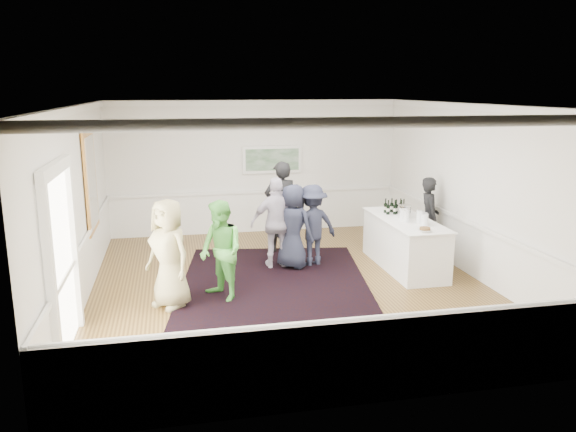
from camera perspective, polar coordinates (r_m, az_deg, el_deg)
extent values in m
plane|color=brown|center=(10.20, 0.15, -7.02)|extent=(8.00, 8.00, 0.00)
cube|color=white|center=(9.59, 0.17, 11.26)|extent=(7.00, 8.00, 0.02)
cube|color=white|center=(9.69, -20.55, 0.91)|extent=(0.02, 8.00, 3.20)
cube|color=white|center=(11.02, 18.28, 2.45)|extent=(0.02, 8.00, 3.20)
cube|color=white|center=(13.65, -3.31, 4.98)|extent=(7.00, 0.02, 3.20)
cube|color=white|center=(6.03, 8.05, -5.32)|extent=(7.00, 0.02, 3.20)
cube|color=gold|center=(10.91, -19.41, 3.34)|extent=(0.04, 1.25, 1.85)
cube|color=white|center=(10.91, -19.29, 3.34)|extent=(0.01, 1.05, 1.65)
cube|color=white|center=(7.19, -22.90, -6.60)|extent=(0.10, 0.14, 2.40)
cube|color=white|center=(8.73, -20.92, -3.07)|extent=(0.10, 0.14, 2.40)
cube|color=white|center=(7.68, -22.60, 4.49)|extent=(0.10, 1.78, 0.16)
cube|color=white|center=(7.96, -22.06, -4.67)|extent=(0.02, 1.50, 2.40)
cube|color=white|center=(13.65, -1.62, 5.76)|extent=(1.44, 0.05, 0.66)
cube|color=#225A28|center=(13.61, -1.60, 5.74)|extent=(1.30, 0.01, 0.52)
cube|color=black|center=(10.31, -1.38, -6.73)|extent=(3.96, 4.83, 0.02)
cube|color=white|center=(11.25, 11.73, -2.78)|extent=(0.86, 2.37, 0.97)
cube|color=white|center=(11.13, 11.85, -0.36)|extent=(0.92, 2.43, 0.02)
imported|color=black|center=(12.01, 14.12, -0.15)|extent=(0.50, 0.68, 1.69)
imported|color=tan|center=(9.17, -12.04, -3.76)|extent=(1.00, 1.03, 1.78)
imported|color=#59BC4B|center=(9.36, -6.82, -3.54)|extent=(0.96, 1.02, 1.68)
imported|color=silver|center=(10.94, -1.09, -0.72)|extent=(1.05, 0.44, 1.80)
imported|color=#202335|center=(11.12, 2.48, -0.95)|extent=(1.17, 0.84, 1.63)
imported|color=black|center=(11.99, -0.71, 0.91)|extent=(0.73, 0.49, 1.97)
imported|color=#202335|center=(10.93, 0.52, -1.08)|extent=(0.96, 0.94, 1.67)
cylinder|color=#71B03E|center=(10.86, 11.92, 0.01)|extent=(0.12, 0.12, 0.24)
cylinder|color=#C7473A|center=(10.87, 13.24, -0.05)|extent=(0.12, 0.12, 0.24)
cylinder|color=#57A43A|center=(10.98, 11.60, 0.16)|extent=(0.12, 0.12, 0.24)
cylinder|color=silver|center=(10.64, 13.75, -0.34)|extent=(0.12, 0.12, 0.24)
cylinder|color=white|center=(10.73, 13.65, -0.23)|extent=(0.12, 0.12, 0.24)
cylinder|color=silver|center=(11.25, 11.74, 0.44)|extent=(0.26, 0.26, 0.25)
imported|color=white|center=(10.22, 13.73, -1.42)|extent=(0.23, 0.23, 0.06)
cylinder|color=brown|center=(10.21, 13.74, -1.27)|extent=(0.19, 0.19, 0.04)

